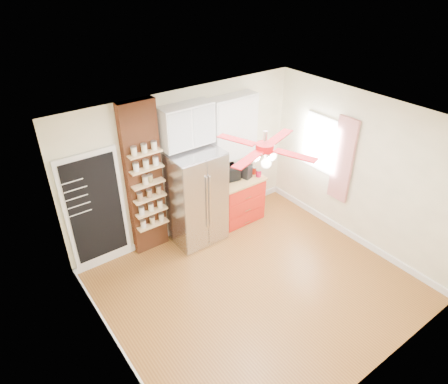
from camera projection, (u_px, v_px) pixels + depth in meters
floor at (257, 287)px, 6.33m from camera, size 4.50×4.50×0.00m
ceiling at (266, 127)px, 4.92m from camera, size 4.50×4.50×0.00m
wall_back at (186, 164)px, 7.00m from camera, size 4.50×0.02×2.70m
wall_front at (384, 304)px, 4.25m from camera, size 4.50×0.02×2.70m
wall_left at (109, 285)px, 4.48m from camera, size 0.02×4.00×2.70m
wall_right at (361, 172)px, 6.77m from camera, size 0.02×4.00×2.70m
chalkboard at (95, 209)px, 6.24m from camera, size 0.95×0.05×1.95m
brick_pillar at (144, 181)px, 6.51m from camera, size 0.60×0.16×2.70m
fridge at (196, 197)px, 6.97m from camera, size 0.90×0.70×1.75m
upper_glass_cabinet at (187, 125)px, 6.44m from camera, size 0.90×0.35×0.70m
red_cabinet at (237, 199)px, 7.71m from camera, size 0.94×0.64×0.90m
upper_shelf_unit at (233, 127)px, 7.09m from camera, size 0.90×0.30×1.15m
window at (321, 144)px, 7.27m from camera, size 0.04×0.75×1.05m
curtain at (343, 160)px, 6.92m from camera, size 0.06×0.40×1.55m
ceiling_fan at (265, 148)px, 5.07m from camera, size 1.40×1.40×0.44m
toaster_oven at (226, 174)px, 7.38m from camera, size 0.51×0.38×0.26m
coffee_maker at (245, 171)px, 7.46m from camera, size 0.23×0.26×0.28m
canister_left at (259, 173)px, 7.52m from camera, size 0.13×0.13×0.13m
canister_right at (254, 171)px, 7.61m from camera, size 0.09×0.09×0.13m
pantry_jar_oats at (145, 180)px, 6.35m from camera, size 0.10×0.10×0.13m
pantry_jar_beans at (150, 179)px, 6.40m from camera, size 0.09×0.09×0.12m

